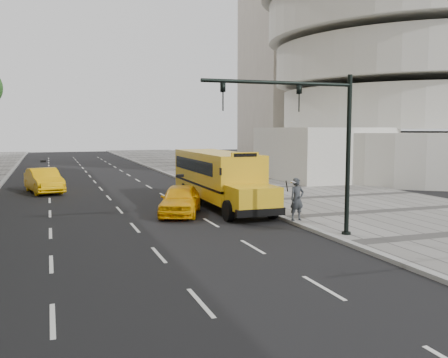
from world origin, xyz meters
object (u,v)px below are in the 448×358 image
object	(u,v)px
taxi_near	(180,200)
pedestrian	(297,199)
taxi_far	(44,181)
school_bus	(218,174)
traffic_signal	(317,135)

from	to	relation	value
taxi_near	pedestrian	distance (m)	6.01
taxi_near	taxi_far	bearing A→B (deg)	140.77
school_bus	traffic_signal	bearing A→B (deg)	-85.95
school_bus	taxi_far	size ratio (longest dim) A/B	2.31
taxi_far	traffic_signal	bearing A→B (deg)	-74.24
school_bus	taxi_near	bearing A→B (deg)	-139.46
taxi_near	pedestrian	world-z (taller)	pedestrian
taxi_near	traffic_signal	xyz separation A→B (m)	(3.48, -7.37, 3.33)
taxi_near	traffic_signal	bearing A→B (deg)	-43.56
taxi_near	taxi_far	world-z (taller)	taxi_far
taxi_far	traffic_signal	size ratio (longest dim) A/B	0.78
taxi_far	pedestrian	size ratio (longest dim) A/B	2.57
taxi_far	pedestrian	distance (m)	19.01
pedestrian	traffic_signal	distance (m)	4.57
school_bus	taxi_far	xyz separation A→B (m)	(-9.33, 9.10, -0.94)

